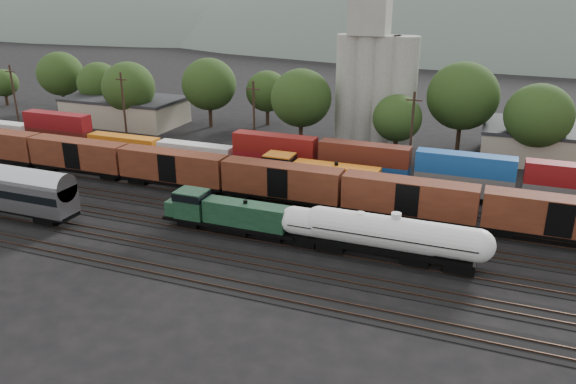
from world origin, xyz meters
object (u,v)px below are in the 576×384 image
(tank_car_a, at_px, (360,232))
(grain_silo, at_px, (375,78))
(green_locomotive, at_px, (223,213))
(orange_locomotive, at_px, (313,175))

(tank_car_a, bearing_deg, grain_silo, 101.69)
(grain_silo, bearing_deg, green_locomotive, -99.29)
(green_locomotive, height_order, tank_car_a, tank_car_a)
(orange_locomotive, relative_size, grain_silo, 0.63)
(green_locomotive, xyz_separation_m, tank_car_a, (15.19, 0.00, 0.25))
(green_locomotive, relative_size, tank_car_a, 0.93)
(grain_silo, bearing_deg, tank_car_a, -78.31)
(orange_locomotive, bearing_deg, green_locomotive, -108.77)
(tank_car_a, relative_size, grain_silo, 0.58)
(tank_car_a, distance_m, orange_locomotive, 18.08)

